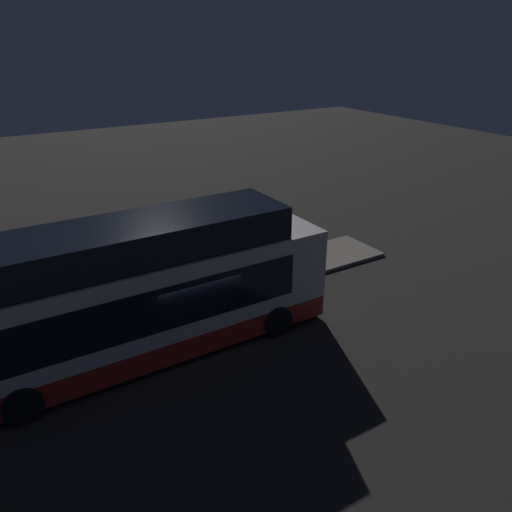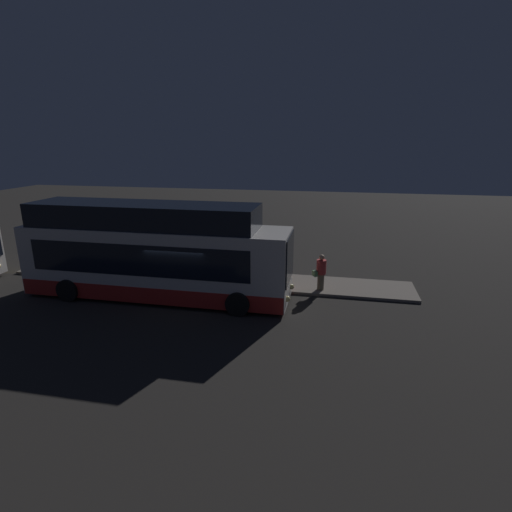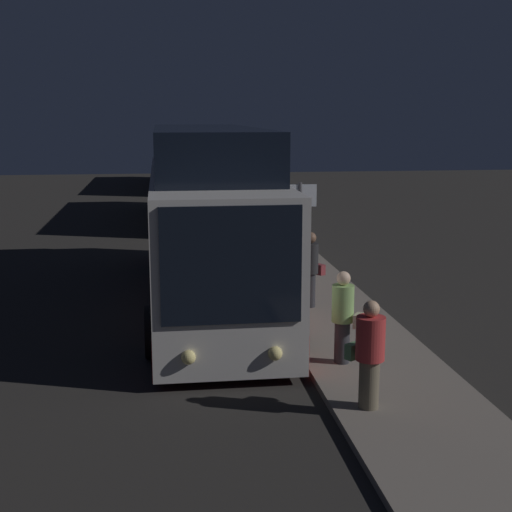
{
  "view_description": "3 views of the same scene",
  "coord_description": "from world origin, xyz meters",
  "px_view_note": "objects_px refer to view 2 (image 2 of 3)",
  "views": [
    {
      "loc": [
        -5.12,
        -12.34,
        8.85
      ],
      "look_at": [
        2.95,
        0.81,
        1.95
      ],
      "focal_mm": 35.0,
      "sensor_mm": 36.0,
      "label": 1
    },
    {
      "loc": [
        6.2,
        -15.26,
        6.71
      ],
      "look_at": [
        2.95,
        0.81,
        1.95
      ],
      "focal_mm": 28.0,
      "sensor_mm": 36.0,
      "label": 2
    },
    {
      "loc": [
        15.46,
        -0.89,
        4.46
      ],
      "look_at": [
        2.95,
        0.81,
        1.95
      ],
      "focal_mm": 50.0,
      "sensor_mm": 36.0,
      "label": 3
    }
  ],
  "objects_px": {
    "passenger_boarding": "(202,261)",
    "sign_post": "(179,243)",
    "bus_lead": "(154,256)",
    "suitcase": "(194,275)",
    "passenger_waiting": "(278,268)",
    "passenger_with_bags": "(321,271)"
  },
  "relations": [
    {
      "from": "passenger_waiting",
      "to": "passenger_with_bags",
      "type": "xyz_separation_m",
      "value": [
        1.97,
        -0.12,
        -0.01
      ]
    },
    {
      "from": "passenger_with_bags",
      "to": "passenger_waiting",
      "type": "bearing_deg",
      "value": 54.92
    },
    {
      "from": "suitcase",
      "to": "sign_post",
      "type": "bearing_deg",
      "value": 154.83
    },
    {
      "from": "passenger_waiting",
      "to": "suitcase",
      "type": "distance_m",
      "value": 4.15
    },
    {
      "from": "passenger_boarding",
      "to": "sign_post",
      "type": "relative_size",
      "value": 0.63
    },
    {
      "from": "passenger_waiting",
      "to": "passenger_with_bags",
      "type": "relative_size",
      "value": 1.0
    },
    {
      "from": "passenger_waiting",
      "to": "sign_post",
      "type": "bearing_deg",
      "value": -150.05
    },
    {
      "from": "suitcase",
      "to": "sign_post",
      "type": "distance_m",
      "value": 1.69
    },
    {
      "from": "bus_lead",
      "to": "passenger_with_bags",
      "type": "xyz_separation_m",
      "value": [
        7.15,
        1.93,
        -0.86
      ]
    },
    {
      "from": "passenger_waiting",
      "to": "suitcase",
      "type": "relative_size",
      "value": 1.82
    },
    {
      "from": "passenger_boarding",
      "to": "suitcase",
      "type": "height_order",
      "value": "passenger_boarding"
    },
    {
      "from": "passenger_boarding",
      "to": "sign_post",
      "type": "bearing_deg",
      "value": 151.76
    },
    {
      "from": "sign_post",
      "to": "passenger_boarding",
      "type": "bearing_deg",
      "value": 2.17
    },
    {
      "from": "passenger_boarding",
      "to": "passenger_with_bags",
      "type": "relative_size",
      "value": 1.04
    },
    {
      "from": "passenger_boarding",
      "to": "sign_post",
      "type": "height_order",
      "value": "sign_post"
    },
    {
      "from": "bus_lead",
      "to": "suitcase",
      "type": "distance_m",
      "value": 2.55
    },
    {
      "from": "passenger_boarding",
      "to": "sign_post",
      "type": "xyz_separation_m",
      "value": [
        -1.14,
        -0.04,
        0.84
      ]
    },
    {
      "from": "passenger_with_bags",
      "to": "sign_post",
      "type": "height_order",
      "value": "sign_post"
    },
    {
      "from": "passenger_waiting",
      "to": "bus_lead",
      "type": "bearing_deg",
      "value": -126.46
    },
    {
      "from": "passenger_waiting",
      "to": "suitcase",
      "type": "xyz_separation_m",
      "value": [
        -4.11,
        -0.2,
        -0.55
      ]
    },
    {
      "from": "bus_lead",
      "to": "passenger_with_bags",
      "type": "relative_size",
      "value": 7.09
    },
    {
      "from": "passenger_boarding",
      "to": "passenger_waiting",
      "type": "distance_m",
      "value": 3.78
    }
  ]
}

